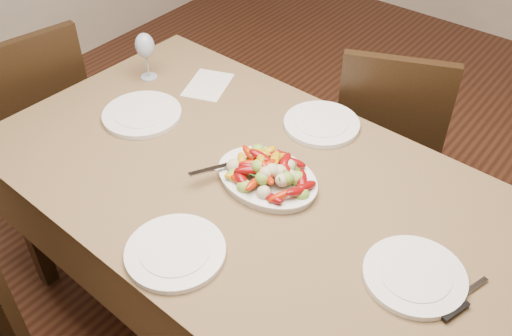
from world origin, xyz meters
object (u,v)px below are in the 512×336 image
at_px(dining_table, 256,260).
at_px(plate_near, 175,252).
at_px(plate_left, 142,114).
at_px(plate_right, 414,276).
at_px(plate_far, 322,124).
at_px(wine_glass, 146,55).
at_px(chair_left, 32,118).
at_px(chair_far, 388,134).
at_px(serving_platter, 267,180).

relative_size(dining_table, plate_near, 6.52).
distance_m(plate_left, plate_right, 1.12).
bearing_deg(plate_far, wine_glass, -167.92).
distance_m(chair_left, plate_right, 1.84).
distance_m(dining_table, chair_left, 1.26).
height_order(chair_far, wine_glass, wine_glass).
height_order(plate_far, wine_glass, wine_glass).
bearing_deg(plate_far, plate_left, -146.81).
height_order(plate_left, plate_far, same).
distance_m(dining_table, plate_right, 0.69).
bearing_deg(plate_near, chair_left, 165.30).
relative_size(chair_far, serving_platter, 2.84).
bearing_deg(chair_far, plate_left, 29.97).
bearing_deg(dining_table, chair_far, 86.11).
xyz_separation_m(plate_left, plate_near, (0.56, -0.40, 0.00)).
xyz_separation_m(plate_right, plate_near, (-0.56, -0.34, 0.00)).
distance_m(chair_left, plate_left, 0.76).
xyz_separation_m(chair_far, wine_glass, (-0.79, -0.62, 0.39)).
distance_m(chair_left, plate_far, 1.35).
distance_m(chair_far, chair_left, 1.58).
distance_m(plate_far, wine_glass, 0.75).
height_order(serving_platter, plate_far, serving_platter).
height_order(plate_near, wine_glass, wine_glass).
distance_m(dining_table, plate_far, 0.54).
bearing_deg(dining_table, plate_near, -88.61).
bearing_deg(chair_far, plate_right, 96.39).
bearing_deg(wine_glass, plate_right, -11.47).
height_order(chair_far, plate_far, chair_far).
relative_size(chair_left, wine_glass, 4.64).
bearing_deg(dining_table, plate_far, 90.58).
xyz_separation_m(chair_left, plate_right, (1.82, 0.01, 0.29)).
relative_size(chair_left, plate_right, 3.44).
distance_m(chair_far, wine_glass, 1.07).
height_order(chair_far, plate_near, chair_far).
height_order(dining_table, plate_far, plate_far).
xyz_separation_m(serving_platter, plate_near, (-0.02, -0.40, -0.00)).
relative_size(dining_table, plate_right, 6.67).
relative_size(dining_table, chair_far, 1.94).
height_order(chair_far, plate_left, chair_far).
bearing_deg(wine_glass, chair_left, -152.81).
bearing_deg(plate_left, dining_table, -2.57).
height_order(dining_table, serving_platter, serving_platter).
bearing_deg(dining_table, wine_glass, 162.66).
xyz_separation_m(chair_left, serving_platter, (1.28, 0.06, 0.30)).
bearing_deg(chair_left, plate_near, 86.59).
distance_m(plate_near, wine_glass, 0.96).
bearing_deg(plate_far, dining_table, -89.42).
relative_size(chair_far, wine_glass, 4.64).
height_order(plate_far, plate_near, same).
distance_m(chair_far, serving_platter, 0.88).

